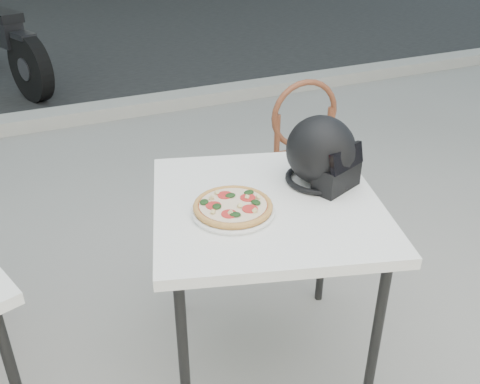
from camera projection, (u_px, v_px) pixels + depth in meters
name	position (u px, v px, depth m)	size (l,w,h in m)	color
ground	(257.00, 323.00, 2.54)	(80.00, 80.00, 0.00)	gray
street_asphalt	(56.00, 28.00, 8.11)	(30.00, 8.00, 0.00)	black
curb	(115.00, 109.00, 4.90)	(30.00, 0.25, 0.12)	#9D9B93
cafe_table_main	(267.00, 218.00, 2.02)	(1.04, 1.04, 0.79)	white
plate	(233.00, 211.00, 1.90)	(0.32, 0.32, 0.02)	white
pizza	(233.00, 206.00, 1.89)	(0.31, 0.31, 0.04)	#C48E47
helmet	(322.00, 155.00, 2.05)	(0.34, 0.35, 0.27)	black
cafe_chair_main	(294.00, 153.00, 2.93)	(0.40, 0.40, 0.99)	brown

